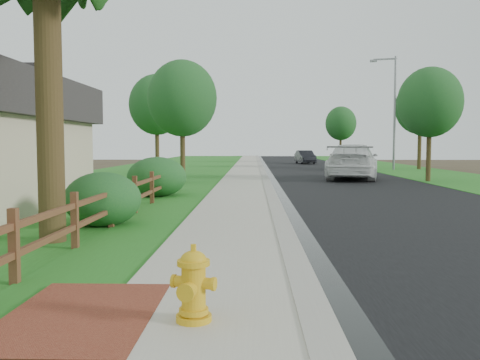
{
  "coord_description": "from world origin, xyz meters",
  "views": [
    {
      "loc": [
        -0.3,
        -6.44,
        1.97
      ],
      "look_at": [
        -0.6,
        5.35,
        1.15
      ],
      "focal_mm": 38.0,
      "sensor_mm": 36.0,
      "label": 1
    }
  ],
  "objects_px": {
    "white_suv": "(353,162)",
    "dark_car_mid": "(350,161)",
    "streetlight": "(393,106)",
    "fire_hydrant": "(193,286)",
    "ranch_fence": "(124,198)"
  },
  "relations": [
    {
      "from": "ranch_fence",
      "to": "dark_car_mid",
      "type": "xyz_separation_m",
      "value": [
        10.8,
        26.41,
        0.12
      ]
    },
    {
      "from": "fire_hydrant",
      "to": "streetlight",
      "type": "height_order",
      "value": "streetlight"
    },
    {
      "from": "dark_car_mid",
      "to": "white_suv",
      "type": "bearing_deg",
      "value": 89.72
    },
    {
      "from": "fire_hydrant",
      "to": "dark_car_mid",
      "type": "xyz_separation_m",
      "value": [
        8.13,
        34.0,
        0.26
      ]
    },
    {
      "from": "ranch_fence",
      "to": "fire_hydrant",
      "type": "height_order",
      "value": "ranch_fence"
    },
    {
      "from": "white_suv",
      "to": "streetlight",
      "type": "relative_size",
      "value": 0.77
    },
    {
      "from": "white_suv",
      "to": "dark_car_mid",
      "type": "xyz_separation_m",
      "value": [
        1.82,
        10.25,
        -0.26
      ]
    },
    {
      "from": "dark_car_mid",
      "to": "streetlight",
      "type": "height_order",
      "value": "streetlight"
    },
    {
      "from": "white_suv",
      "to": "dark_car_mid",
      "type": "bearing_deg",
      "value": -86.33
    },
    {
      "from": "dark_car_mid",
      "to": "streetlight",
      "type": "bearing_deg",
      "value": -163.59
    },
    {
      "from": "dark_car_mid",
      "to": "streetlight",
      "type": "xyz_separation_m",
      "value": [
        3.25,
        0.38,
        4.2
      ]
    },
    {
      "from": "white_suv",
      "to": "streetlight",
      "type": "distance_m",
      "value": 12.42
    },
    {
      "from": "fire_hydrant",
      "to": "white_suv",
      "type": "relative_size",
      "value": 0.12
    },
    {
      "from": "fire_hydrant",
      "to": "streetlight",
      "type": "relative_size",
      "value": 0.09
    },
    {
      "from": "white_suv",
      "to": "streetlight",
      "type": "xyz_separation_m",
      "value": [
        5.07,
        10.63,
        3.94
      ]
    }
  ]
}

